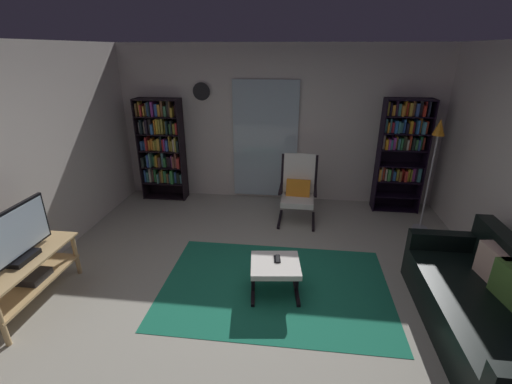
# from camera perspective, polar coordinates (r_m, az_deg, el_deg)

# --- Properties ---
(ground_plane) EXTENTS (7.02, 7.02, 0.00)m
(ground_plane) POSITION_cam_1_polar(r_m,az_deg,el_deg) (3.92, 0.06, -17.43)
(ground_plane) COLOR #A6A294
(wall_back) EXTENTS (5.60, 0.06, 2.60)m
(wall_back) POSITION_cam_1_polar(r_m,az_deg,el_deg) (6.02, 3.43, 10.75)
(wall_back) COLOR silver
(wall_back) RESTS_ON ground
(glass_door_panel) EXTENTS (1.10, 0.01, 2.00)m
(glass_door_panel) POSITION_cam_1_polar(r_m,az_deg,el_deg) (6.03, 1.50, 8.36)
(glass_door_panel) COLOR silver
(area_rug) EXTENTS (2.54, 1.73, 0.01)m
(area_rug) POSITION_cam_1_polar(r_m,az_deg,el_deg) (4.12, 3.15, -15.09)
(area_rug) COLOR #1B7255
(area_rug) RESTS_ON ground
(tv_stand) EXTENTS (0.44, 1.21, 0.53)m
(tv_stand) POSITION_cam_1_polar(r_m,az_deg,el_deg) (4.38, -33.18, -11.18)
(tv_stand) COLOR tan
(tv_stand) RESTS_ON ground
(television) EXTENTS (0.20, 0.88, 0.56)m
(television) POSITION_cam_1_polar(r_m,az_deg,el_deg) (4.18, -34.52, -6.07)
(television) COLOR black
(television) RESTS_ON tv_stand
(bookshelf_near_tv) EXTENTS (0.76, 0.30, 1.75)m
(bookshelf_near_tv) POSITION_cam_1_polar(r_m,az_deg,el_deg) (6.30, -15.12, 7.33)
(bookshelf_near_tv) COLOR black
(bookshelf_near_tv) RESTS_ON ground
(bookshelf_near_sofa) EXTENTS (0.72, 0.30, 1.82)m
(bookshelf_near_sofa) POSITION_cam_1_polar(r_m,az_deg,el_deg) (6.02, 22.67, 6.71)
(bookshelf_near_sofa) COLOR black
(bookshelf_near_sofa) RESTS_ON ground
(leather_sofa) EXTENTS (0.85, 1.98, 0.82)m
(leather_sofa) POSITION_cam_1_polar(r_m,az_deg,el_deg) (3.95, 33.93, -15.93)
(leather_sofa) COLOR black
(leather_sofa) RESTS_ON ground
(lounge_armchair) EXTENTS (0.58, 0.67, 1.02)m
(lounge_armchair) POSITION_cam_1_polar(r_m,az_deg,el_deg) (5.41, 6.90, 0.80)
(lounge_armchair) COLOR black
(lounge_armchair) RESTS_ON ground
(ottoman) EXTENTS (0.57, 0.54, 0.39)m
(ottoman) POSITION_cam_1_polar(r_m,az_deg,el_deg) (3.84, 3.15, -12.29)
(ottoman) COLOR white
(ottoman) RESTS_ON ground
(tv_remote) EXTENTS (0.05, 0.15, 0.02)m
(tv_remote) POSITION_cam_1_polar(r_m,az_deg,el_deg) (3.85, 3.54, -10.80)
(tv_remote) COLOR black
(tv_remote) RESTS_ON ottoman
(cell_phone) EXTENTS (0.09, 0.15, 0.01)m
(cell_phone) POSITION_cam_1_polar(r_m,az_deg,el_deg) (3.86, 3.47, -10.82)
(cell_phone) COLOR black
(cell_phone) RESTS_ON ottoman
(floor_lamp_by_shelf) EXTENTS (0.22, 0.22, 1.64)m
(floor_lamp_by_shelf) POSITION_cam_1_polar(r_m,az_deg,el_deg) (5.41, 27.21, 6.43)
(floor_lamp_by_shelf) COLOR #A5A5AD
(floor_lamp_by_shelf) RESTS_ON ground
(wall_clock) EXTENTS (0.29, 0.03, 0.29)m
(wall_clock) POSITION_cam_1_polar(r_m,az_deg,el_deg) (6.07, -8.87, 15.89)
(wall_clock) COLOR silver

